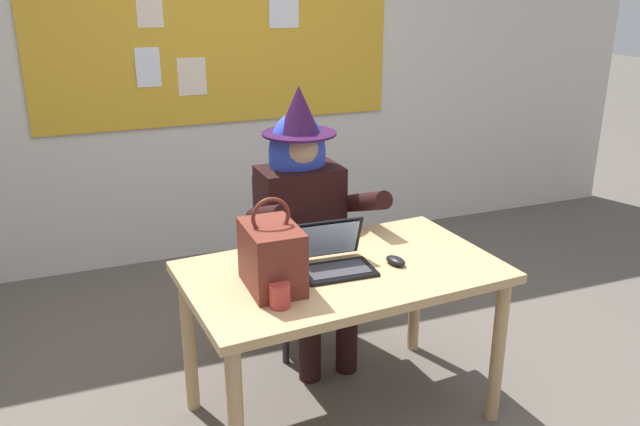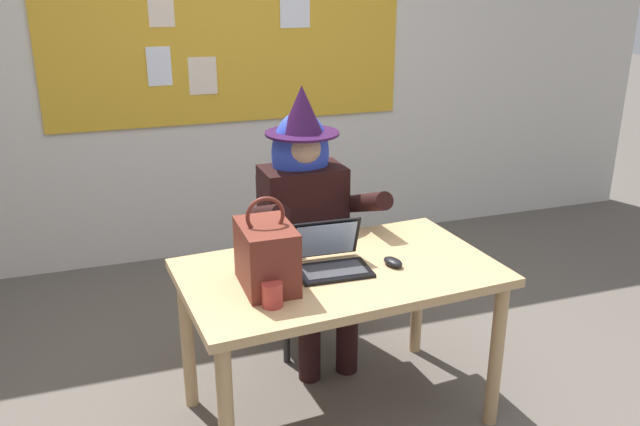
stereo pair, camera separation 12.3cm
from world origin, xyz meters
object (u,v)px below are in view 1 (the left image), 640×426
at_px(laptop, 334,258).
at_px(chair_at_desk, 296,248).
at_px(desk_main, 342,287).
at_px(person_costumed, 304,207).
at_px(handbag, 272,256).
at_px(coffee_mug, 280,295).
at_px(computer_mouse, 396,261).

bearing_deg(laptop, chair_at_desk, 85.65).
relative_size(desk_main, person_costumed, 0.99).
height_order(desk_main, person_costumed, person_costumed).
xyz_separation_m(handbag, coffee_mug, (-0.02, -0.17, -0.09)).
bearing_deg(laptop, desk_main, -21.82).
height_order(laptop, computer_mouse, laptop).
xyz_separation_m(computer_mouse, coffee_mug, (-0.58, -0.19, 0.03)).
bearing_deg(person_costumed, handbag, -30.69).
relative_size(laptop, handbag, 0.83).
bearing_deg(desk_main, laptop, 155.91).
distance_m(chair_at_desk, coffee_mug, 1.09).
relative_size(person_costumed, coffee_mug, 14.70).
xyz_separation_m(person_costumed, coffee_mug, (-0.41, -0.86, -0.01)).
relative_size(person_costumed, laptop, 4.44).
bearing_deg(person_costumed, computer_mouse, 12.85).
bearing_deg(coffee_mug, chair_at_desk, 67.54).
relative_size(chair_at_desk, computer_mouse, 8.78).
distance_m(person_costumed, computer_mouse, 0.70).
bearing_deg(laptop, handbag, -162.71).
bearing_deg(computer_mouse, laptop, 152.57).
xyz_separation_m(laptop, computer_mouse, (0.26, -0.06, -0.03)).
bearing_deg(laptop, coffee_mug, -139.95).
height_order(chair_at_desk, person_costumed, person_costumed).
height_order(chair_at_desk, computer_mouse, chair_at_desk).
distance_m(handbag, coffee_mug, 0.19).
height_order(person_costumed, coffee_mug, person_costumed).
xyz_separation_m(desk_main, computer_mouse, (0.23, -0.05, 0.11)).
distance_m(desk_main, laptop, 0.14).
height_order(chair_at_desk, coffee_mug, chair_at_desk).
xyz_separation_m(chair_at_desk, handbag, (-0.38, -0.81, 0.35)).
relative_size(desk_main, handbag, 3.65).
bearing_deg(handbag, chair_at_desk, 64.86).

